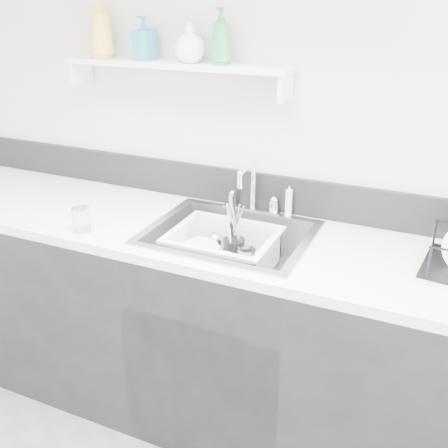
% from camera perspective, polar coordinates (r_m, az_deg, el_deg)
% --- Properties ---
extents(room_shell, '(3.50, 3.00, 2.60)m').
position_cam_1_polar(room_shell, '(1.19, -15.93, 17.96)').
color(room_shell, silver).
rests_on(room_shell, ground).
extents(counter_run, '(3.20, 0.62, 0.92)m').
position_cam_1_polar(counter_run, '(2.30, 0.52, -11.47)').
color(counter_run, black).
rests_on(counter_run, ground).
extents(backsplash, '(3.20, 0.02, 0.16)m').
position_cam_1_polar(backsplash, '(2.29, 3.58, 3.67)').
color(backsplash, black).
rests_on(backsplash, counter_run).
extents(sink, '(0.64, 0.52, 0.20)m').
position_cam_1_polar(sink, '(2.11, 0.56, -3.23)').
color(sink, silver).
rests_on(sink, counter_run).
extents(faucet, '(0.26, 0.18, 0.23)m').
position_cam_1_polar(faucet, '(2.25, 3.09, 2.78)').
color(faucet, silver).
rests_on(faucet, counter_run).
extents(side_sprayer, '(0.03, 0.03, 0.14)m').
position_cam_1_polar(side_sprayer, '(2.21, 7.06, 2.47)').
color(side_sprayer, white).
rests_on(side_sprayer, counter_run).
extents(wall_shelf, '(1.00, 0.16, 0.12)m').
position_cam_1_polar(wall_shelf, '(2.25, -5.43, 16.70)').
color(wall_shelf, silver).
rests_on(wall_shelf, room_shell).
extents(wash_tub, '(0.48, 0.42, 0.16)m').
position_cam_1_polar(wash_tub, '(2.12, -0.07, -3.00)').
color(wash_tub, white).
rests_on(wash_tub, sink).
extents(plate_stack, '(0.23, 0.22, 0.09)m').
position_cam_1_polar(plate_stack, '(2.14, -2.59, -3.90)').
color(plate_stack, white).
rests_on(plate_stack, wash_tub).
extents(utensil_cup, '(0.09, 0.09, 0.30)m').
position_cam_1_polar(utensil_cup, '(2.13, 1.08, -2.87)').
color(utensil_cup, black).
rests_on(utensil_cup, wash_tub).
extents(ladle, '(0.26, 0.32, 0.09)m').
position_cam_1_polar(ladle, '(2.15, -0.66, -3.21)').
color(ladle, silver).
rests_on(ladle, wash_tub).
extents(tumbler_in_tub, '(0.08, 0.08, 0.10)m').
position_cam_1_polar(tumbler_in_tub, '(2.08, 2.45, -3.92)').
color(tumbler_in_tub, white).
rests_on(tumbler_in_tub, wash_tub).
extents(tumbler_counter, '(0.08, 0.08, 0.10)m').
position_cam_1_polar(tumbler_counter, '(2.14, -15.26, 0.48)').
color(tumbler_counter, white).
rests_on(tumbler_counter, counter_run).
extents(bowl_small, '(0.12, 0.12, 0.03)m').
position_cam_1_polar(bowl_small, '(2.06, 1.86, -5.37)').
color(bowl_small, white).
rests_on(bowl_small, wash_tub).
extents(soap_bottle_a, '(0.11, 0.11, 0.25)m').
position_cam_1_polar(soap_bottle_a, '(2.42, -13.28, 20.18)').
color(soap_bottle_a, '#E8AE4D').
rests_on(soap_bottle_a, wall_shelf).
extents(soap_bottle_b, '(0.09, 0.09, 0.17)m').
position_cam_1_polar(soap_bottle_b, '(2.32, -8.68, 19.39)').
color(soap_bottle_b, teal).
rests_on(soap_bottle_b, wall_shelf).
extents(soap_bottle_c, '(0.13, 0.13, 0.16)m').
position_cam_1_polar(soap_bottle_c, '(2.20, -3.74, 19.14)').
color(soap_bottle_c, white).
rests_on(soap_bottle_c, wall_shelf).
extents(soap_bottle_d, '(0.09, 0.09, 0.21)m').
position_cam_1_polar(soap_bottle_d, '(2.14, -0.31, 19.78)').
color(soap_bottle_d, '#2E854D').
rests_on(soap_bottle_d, wall_shelf).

